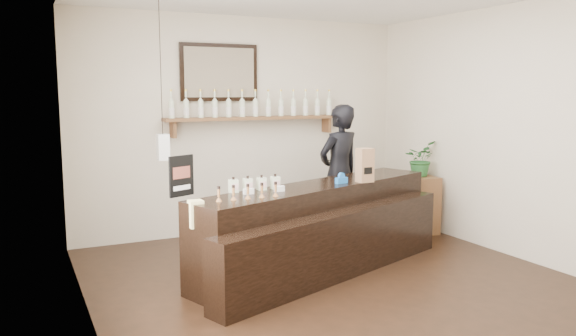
# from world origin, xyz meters

# --- Properties ---
(ground) EXTENTS (5.00, 5.00, 0.00)m
(ground) POSITION_xyz_m (0.00, 0.00, 0.00)
(ground) COLOR black
(ground) RESTS_ON ground
(room_shell) EXTENTS (5.00, 5.00, 5.00)m
(room_shell) POSITION_xyz_m (0.00, 0.00, 1.70)
(room_shell) COLOR beige
(room_shell) RESTS_ON ground
(back_wall_decor) EXTENTS (2.66, 0.96, 1.69)m
(back_wall_decor) POSITION_xyz_m (-0.14, 2.37, 1.75)
(back_wall_decor) COLOR brown
(back_wall_decor) RESTS_ON ground
(counter) EXTENTS (3.14, 1.85, 1.03)m
(counter) POSITION_xyz_m (0.11, 0.58, 0.41)
(counter) COLOR black
(counter) RESTS_ON ground
(promo_sign) EXTENTS (0.26, 0.13, 0.38)m
(promo_sign) POSITION_xyz_m (-1.36, 0.67, 1.07)
(promo_sign) COLOR black
(promo_sign) RESTS_ON counter
(paper_bag) EXTENTS (0.17, 0.13, 0.36)m
(paper_bag) POSITION_xyz_m (0.63, 0.62, 1.06)
(paper_bag) COLOR #9C704B
(paper_bag) RESTS_ON counter
(tape_dispenser) EXTENTS (0.14, 0.08, 0.11)m
(tape_dispenser) POSITION_xyz_m (0.36, 0.65, 0.92)
(tape_dispenser) COLOR blue
(tape_dispenser) RESTS_ON counter
(side_cabinet) EXTENTS (0.43, 0.55, 0.74)m
(side_cabinet) POSITION_xyz_m (2.00, 1.39, 0.37)
(side_cabinet) COLOR brown
(side_cabinet) RESTS_ON ground
(potted_plant) EXTENTS (0.55, 0.54, 0.46)m
(potted_plant) POSITION_xyz_m (2.00, 1.39, 0.97)
(potted_plant) COLOR #26602B
(potted_plant) RESTS_ON side_cabinet
(shopkeeper) EXTENTS (0.78, 0.61, 1.91)m
(shopkeeper) POSITION_xyz_m (0.88, 1.55, 0.95)
(shopkeeper) COLOR black
(shopkeeper) RESTS_ON ground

